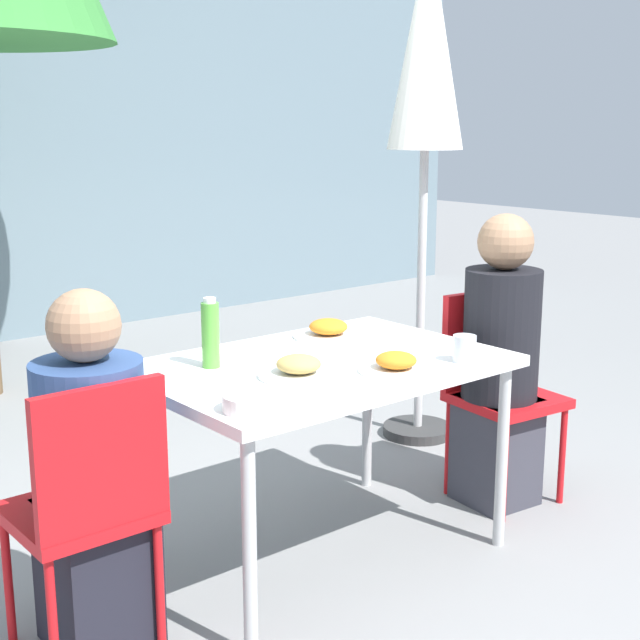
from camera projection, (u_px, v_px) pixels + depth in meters
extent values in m
plane|color=gray|center=(320.00, 554.00, 3.37)|extent=(24.00, 24.00, 0.00)
cube|color=white|center=(320.00, 366.00, 3.21)|extent=(1.29, 0.87, 0.04)
cylinder|color=#B7B7B7|center=(250.00, 549.00, 2.64)|extent=(0.04, 0.04, 0.72)
cylinder|color=#B7B7B7|center=(502.00, 457.00, 3.37)|extent=(0.04, 0.04, 0.72)
cylinder|color=#B7B7B7|center=(129.00, 474.00, 3.21)|extent=(0.04, 0.04, 0.72)
cylinder|color=#B7B7B7|center=(367.00, 409.00, 3.94)|extent=(0.04, 0.04, 0.72)
cube|color=red|center=(79.00, 513.00, 2.69)|extent=(0.40, 0.40, 0.04)
cube|color=red|center=(102.00, 458.00, 2.50)|extent=(0.40, 0.04, 0.42)
cylinder|color=red|center=(8.00, 579.00, 2.76)|extent=(0.03, 0.03, 0.43)
cylinder|color=red|center=(109.00, 547.00, 2.97)|extent=(0.03, 0.03, 0.43)
cylinder|color=red|center=(53.00, 626.00, 2.50)|extent=(0.03, 0.03, 0.43)
cylinder|color=red|center=(160.00, 587.00, 2.71)|extent=(0.03, 0.03, 0.43)
cube|color=black|center=(98.00, 572.00, 2.76)|extent=(0.30, 0.30, 0.47)
cylinder|color=navy|center=(90.00, 433.00, 2.66)|extent=(0.33, 0.33, 0.44)
sphere|color=#9E7556|center=(83.00, 325.00, 2.59)|extent=(0.22, 0.22, 0.22)
cube|color=red|center=(507.00, 400.00, 3.78)|extent=(0.44, 0.44, 0.04)
cube|color=red|center=(479.00, 339.00, 3.88)|extent=(0.40, 0.08, 0.42)
cylinder|color=red|center=(562.00, 456.00, 3.78)|extent=(0.03, 0.03, 0.43)
cylinder|color=red|center=(504.00, 472.00, 3.60)|extent=(0.03, 0.03, 0.43)
cylinder|color=red|center=(505.00, 433.00, 4.06)|extent=(0.03, 0.03, 0.43)
cylinder|color=red|center=(448.00, 447.00, 3.88)|extent=(0.03, 0.03, 0.43)
cube|color=#383842|center=(496.00, 449.00, 3.80)|extent=(0.31, 0.31, 0.47)
cylinder|color=black|center=(501.00, 334.00, 3.69)|extent=(0.32, 0.32, 0.54)
sphere|color=#9E7556|center=(506.00, 242.00, 3.61)|extent=(0.23, 0.23, 0.23)
cylinder|color=#333333|center=(418.00, 430.00, 4.66)|extent=(0.36, 0.36, 0.05)
cylinder|color=#BCBCBC|center=(423.00, 195.00, 4.39)|extent=(0.04, 0.04, 2.49)
cone|color=silver|center=(427.00, 40.00, 4.23)|extent=(0.37, 0.37, 1.02)
cylinder|color=white|center=(299.00, 375.00, 3.00)|extent=(0.28, 0.28, 0.01)
ellipsoid|color=tan|center=(299.00, 364.00, 2.99)|extent=(0.15, 0.15, 0.06)
cylinder|color=white|center=(396.00, 370.00, 3.06)|extent=(0.26, 0.26, 0.01)
ellipsoid|color=orange|center=(396.00, 360.00, 3.05)|extent=(0.14, 0.14, 0.06)
cylinder|color=white|center=(328.00, 336.00, 3.55)|extent=(0.28, 0.28, 0.01)
ellipsoid|color=orange|center=(328.00, 327.00, 3.54)|extent=(0.15, 0.15, 0.06)
cylinder|color=#51A338|center=(211.00, 335.00, 3.09)|extent=(0.06, 0.06, 0.23)
cylinder|color=white|center=(210.00, 300.00, 3.07)|extent=(0.04, 0.04, 0.02)
cylinder|color=silver|center=(464.00, 349.00, 3.18)|extent=(0.08, 0.08, 0.10)
cylinder|color=white|center=(252.00, 402.00, 2.64)|extent=(0.18, 0.18, 0.05)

